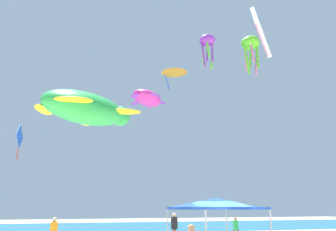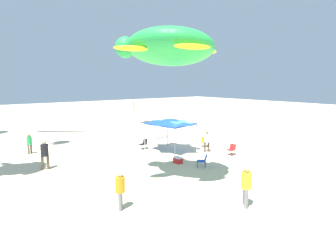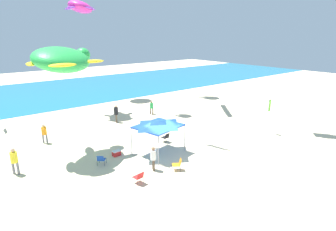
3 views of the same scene
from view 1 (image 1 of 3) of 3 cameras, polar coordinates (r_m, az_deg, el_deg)
ocean_strip at (r=43.29m, az=-9.95°, el=-18.25°), size 120.00×23.93×0.02m
canopy_tent at (r=14.43m, az=8.40°, el=-14.77°), size 3.73×3.40×2.65m
person_watching_sky at (r=23.41m, az=1.08°, el=-18.27°), size 0.45×0.47×1.91m
person_far_stroller at (r=25.44m, az=11.56°, el=-18.19°), size 0.38×0.38×1.59m
person_beachcomber at (r=20.75m, az=-19.00°, el=-18.14°), size 0.41×0.41×1.73m
kite_turtle_green at (r=18.05m, az=-13.88°, el=1.11°), size 5.97×5.93×2.42m
kite_octopus_purple at (r=32.16m, az=6.76°, el=12.37°), size 1.50×1.50×3.32m
kite_delta_orange at (r=40.63m, az=1.07°, el=7.72°), size 4.17×4.17×2.42m
kite_parafoil_white at (r=34.44m, az=15.72°, el=13.34°), size 4.17×4.28×3.38m
kite_diamond_blue at (r=30.02m, az=-24.11°, el=-3.42°), size 0.33×2.07×2.97m
kite_turtle_magenta at (r=30.41m, az=-3.63°, el=2.91°), size 4.10×4.22×1.84m
kite_octopus_lime at (r=42.42m, az=13.97°, el=11.66°), size 2.24×2.24×4.97m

